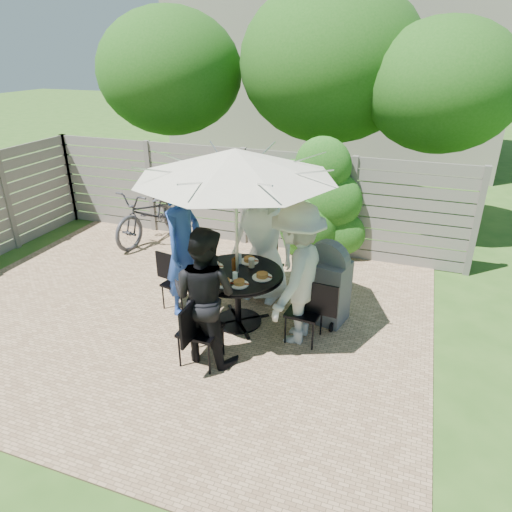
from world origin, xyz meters
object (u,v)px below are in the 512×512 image
(person_front, at_px, (204,296))
(bbq_grill, at_px, (326,285))
(chair_front, at_px, (201,343))
(glass_front, at_px, (235,277))
(chair_left, at_px, (179,293))
(syrup_jug, at_px, (235,265))
(person_right, at_px, (297,275))
(glass_back, at_px, (239,259))
(plate_back, at_px, (249,260))
(coffee_cup, at_px, (251,263))
(plate_extra, at_px, (239,283))
(person_back, at_px, (264,238))
(plate_right, at_px, (262,276))
(umbrella, at_px, (235,163))
(chair_right, at_px, (305,323))
(person_left, at_px, (184,249))
(bicycle, at_px, (153,213))
(chair_back, at_px, (267,277))
(plate_front, at_px, (224,282))
(patio_table, at_px, (238,288))
(plate_left, at_px, (214,266))
(glass_left, at_px, (216,267))

(person_front, relative_size, bbq_grill, 1.44)
(chair_front, height_order, glass_front, chair_front)
(chair_left, relative_size, syrup_jug, 5.16)
(person_right, height_order, glass_back, person_right)
(person_right, height_order, plate_back, person_right)
(glass_front, distance_m, coffee_cup, 0.48)
(chair_front, xyz_separation_m, plate_extra, (0.24, 0.65, 0.53))
(bbq_grill, bearing_deg, person_back, 174.51)
(plate_right, relative_size, syrup_jug, 1.63)
(coffee_cup, bearing_deg, umbrella, -120.04)
(chair_right, distance_m, glass_back, 1.25)
(syrup_jug, bearing_deg, person_left, 178.12)
(person_back, height_order, bicycle, person_back)
(chair_front, xyz_separation_m, plate_right, (0.45, 0.93, 0.53))
(person_left, bearing_deg, syrup_jug, -86.28)
(person_back, height_order, chair_left, person_back)
(umbrella, bearing_deg, chair_back, 84.41)
(bbq_grill, bearing_deg, chair_back, 167.68)
(person_front, relative_size, plate_front, 6.57)
(patio_table, height_order, glass_back, glass_back)
(plate_right, bearing_deg, patio_table, 174.40)
(person_left, bearing_deg, plate_extra, -106.54)
(chair_left, distance_m, person_front, 1.41)
(person_back, relative_size, bicycle, 0.96)
(chair_right, bearing_deg, bicycle, -28.34)
(chair_left, distance_m, glass_front, 1.26)
(person_back, relative_size, chair_front, 2.08)
(plate_extra, distance_m, syrup_jug, 0.43)
(chair_back, xyz_separation_m, bbq_grill, (1.00, -0.47, 0.28))
(umbrella, relative_size, person_right, 1.46)
(plate_left, bearing_deg, person_right, -5.60)
(person_front, xyz_separation_m, plate_extra, (0.23, 0.51, -0.04))
(person_front, relative_size, person_right, 0.92)
(plate_front, height_order, glass_front, glass_front)
(person_front, distance_m, plate_left, 0.91)
(patio_table, distance_m, plate_extra, 0.44)
(chair_back, bearing_deg, glass_back, -9.23)
(chair_left, xyz_separation_m, plate_front, (0.92, -0.45, 0.56))
(chair_front, height_order, chair_right, chair_front)
(plate_right, xyz_separation_m, glass_back, (-0.44, 0.30, 0.05))
(person_left, xyz_separation_m, glass_left, (0.56, -0.16, -0.11))
(patio_table, relative_size, coffee_cup, 10.91)
(chair_back, relative_size, plate_back, 3.37)
(chair_front, bearing_deg, person_back, -4.55)
(coffee_cup, relative_size, bicycle, 0.06)
(glass_left, bearing_deg, chair_back, 70.77)
(chair_right, height_order, bbq_grill, bbq_grill)
(chair_back, bearing_deg, glass_left, -14.41)
(chair_left, distance_m, plate_front, 1.17)
(plate_front, height_order, glass_back, glass_back)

